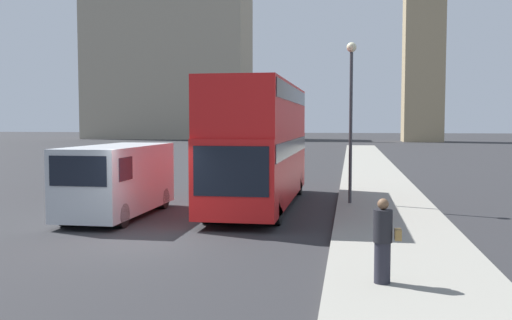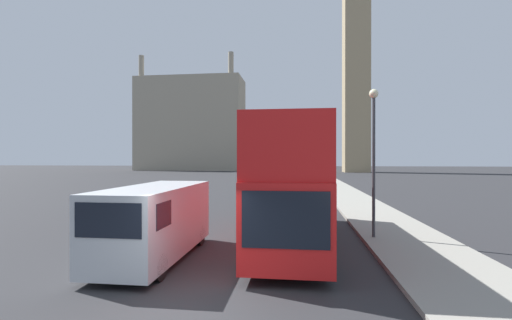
{
  "view_description": "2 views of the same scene",
  "coord_description": "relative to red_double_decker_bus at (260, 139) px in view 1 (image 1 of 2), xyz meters",
  "views": [
    {
      "loc": [
        5.47,
        -14.12,
        3.15
      ],
      "look_at": [
        1.86,
        7.55,
        1.68
      ],
      "focal_mm": 40.0,
      "sensor_mm": 36.0,
      "label": 1
    },
    {
      "loc": [
        2.48,
        -6.96,
        3.26
      ],
      "look_at": [
        -0.13,
        14.09,
        3.19
      ],
      "focal_mm": 24.0,
      "sensor_mm": 36.0,
      "label": 2
    }
  ],
  "objects": [
    {
      "name": "sidewalk_strip",
      "position": [
        4.57,
        -6.65,
        -2.43
      ],
      "size": [
        3.47,
        120.0,
        0.15
      ],
      "color": "gray",
      "rests_on": "ground_plane"
    },
    {
      "name": "red_double_decker_bus",
      "position": [
        0.0,
        0.0,
        0.0
      ],
      "size": [
        2.5,
        10.45,
        4.51
      ],
      "color": "red",
      "rests_on": "ground_plane"
    },
    {
      "name": "pedestrian",
      "position": [
        3.92,
        -10.08,
        -1.56
      ],
      "size": [
        0.51,
        0.35,
        1.59
      ],
      "color": "#23232D",
      "rests_on": "sidewalk_strip"
    },
    {
      "name": "ground_plane",
      "position": [
        -2.17,
        -6.65,
        -2.5
      ],
      "size": [
        300.0,
        300.0,
        0.0
      ],
      "primitive_type": "plane",
      "color": "#28282B"
    },
    {
      "name": "white_van",
      "position": [
        -4.3,
        -3.06,
        -1.23
      ],
      "size": [
        2.07,
        5.65,
        2.37
      ],
      "color": "#B2B7BC",
      "rests_on": "ground_plane"
    },
    {
      "name": "street_lamp",
      "position": [
        3.3,
        0.48,
        1.5
      ],
      "size": [
        0.36,
        0.36,
        5.89
      ],
      "color": "#38383D",
      "rests_on": "sidewalk_strip"
    },
    {
      "name": "building_block_distant",
      "position": [
        -30.52,
        82.47,
        10.72
      ],
      "size": [
        29.96,
        12.2,
        32.16
      ],
      "color": "#9E937F",
      "rests_on": "ground_plane"
    }
  ]
}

